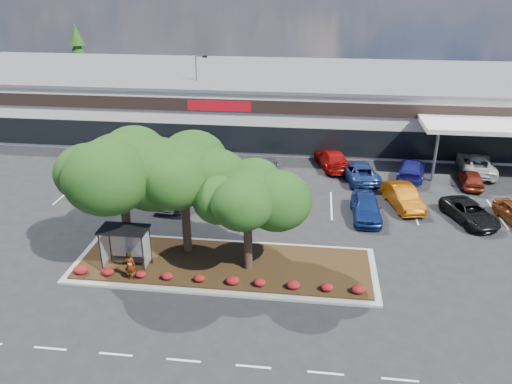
# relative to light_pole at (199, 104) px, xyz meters

# --- Properties ---
(ground) EXTENTS (160.00, 160.00, 0.00)m
(ground) POSITION_rel_light_pole_xyz_m (8.94, -27.98, -3.89)
(ground) COLOR black
(ground) RESTS_ON ground
(retail_store) EXTENTS (80.40, 25.20, 6.25)m
(retail_store) POSITION_rel_light_pole_xyz_m (9.00, 5.93, -0.73)
(retail_store) COLOR white
(retail_store) RESTS_ON ground
(landscape_island) EXTENTS (18.00, 6.00, 0.26)m
(landscape_island) POSITION_rel_light_pole_xyz_m (6.94, -23.98, -3.76)
(landscape_island) COLOR #979792
(landscape_island) RESTS_ON ground
(lane_markings) EXTENTS (33.12, 20.06, 0.01)m
(lane_markings) POSITION_rel_light_pole_xyz_m (8.80, -17.55, -3.88)
(lane_markings) COLOR silver
(lane_markings) RESTS_ON ground
(shrub_row) EXTENTS (17.00, 0.80, 0.50)m
(shrub_row) POSITION_rel_light_pole_xyz_m (6.94, -26.08, -3.38)
(shrub_row) COLOR maroon
(shrub_row) RESTS_ON landscape_island
(bus_shelter) EXTENTS (2.75, 1.55, 2.59)m
(bus_shelter) POSITION_rel_light_pole_xyz_m (1.44, -25.03, -1.58)
(bus_shelter) COLOR black
(bus_shelter) RESTS_ON landscape_island
(island_tree_west) EXTENTS (7.20, 7.20, 7.89)m
(island_tree_west) POSITION_rel_light_pole_xyz_m (0.94, -23.48, 0.32)
(island_tree_west) COLOR #1A380E
(island_tree_west) RESTS_ON landscape_island
(island_tree_mid) EXTENTS (6.60, 6.60, 7.32)m
(island_tree_mid) POSITION_rel_light_pole_xyz_m (4.44, -22.78, 0.03)
(island_tree_mid) COLOR #1A380E
(island_tree_mid) RESTS_ON landscape_island
(island_tree_east) EXTENTS (5.80, 5.80, 6.50)m
(island_tree_east) POSITION_rel_light_pole_xyz_m (8.44, -24.28, -0.38)
(island_tree_east) COLOR #1A380E
(island_tree_east) RESTS_ON landscape_island
(conifer_north_west) EXTENTS (4.40, 4.40, 10.00)m
(conifer_north_west) POSITION_rel_light_pole_xyz_m (-21.06, 18.02, 1.11)
(conifer_north_west) COLOR #1A380E
(conifer_north_west) RESTS_ON ground
(person_waiting) EXTENTS (0.65, 0.45, 1.73)m
(person_waiting) POSITION_rel_light_pole_xyz_m (2.04, -26.28, -2.77)
(person_waiting) COLOR #594C47
(person_waiting) RESTS_ON landscape_island
(light_pole) EXTENTS (1.43, 0.65, 8.84)m
(light_pole) POSITION_rel_light_pole_xyz_m (0.00, 0.00, 0.00)
(light_pole) COLOR #979792
(light_pole) RESTS_ON ground
(car_0) EXTENTS (3.50, 5.84, 1.58)m
(car_0) POSITION_rel_light_pole_xyz_m (-2.01, -12.21, -3.10)
(car_0) COLOR #9AA1A5
(car_0) RESTS_ON ground
(car_1) EXTENTS (2.11, 4.89, 1.57)m
(car_1) POSITION_rel_light_pole_xyz_m (1.49, -15.60, -3.11)
(car_1) COLOR #9DA2A9
(car_1) RESTS_ON ground
(car_2) EXTENTS (2.38, 5.12, 1.45)m
(car_2) POSITION_rel_light_pole_xyz_m (1.92, -15.26, -3.17)
(car_2) COLOR #5C5C64
(car_2) RESTS_ON ground
(car_3) EXTENTS (2.73, 4.19, 1.33)m
(car_3) POSITION_rel_light_pole_xyz_m (8.86, -15.36, -3.23)
(car_3) COLOR #4E4D54
(car_3) RESTS_ON ground
(car_5) EXTENTS (2.10, 4.93, 1.66)m
(car_5) POSITION_rel_light_pole_xyz_m (15.81, -16.26, -3.06)
(car_5) COLOR navy
(car_5) RESTS_ON ground
(car_6) EXTENTS (2.83, 5.17, 1.61)m
(car_6) POSITION_rel_light_pole_xyz_m (18.69, -14.03, -3.08)
(car_6) COLOR #833D03
(car_6) RESTS_ON ground
(car_7) EXTENTS (3.77, 5.40, 1.37)m
(car_7) POSITION_rel_light_pole_xyz_m (23.04, -15.92, -3.21)
(car_7) COLOR black
(car_7) RESTS_ON ground
(car_9) EXTENTS (3.51, 5.58, 1.44)m
(car_9) POSITION_rel_light_pole_xyz_m (-3.26, -9.63, -3.17)
(car_9) COLOR slate
(car_9) RESTS_ON ground
(car_10) EXTENTS (3.84, 6.02, 1.62)m
(car_10) POSITION_rel_light_pole_xyz_m (1.12, -6.92, -3.08)
(car_10) COLOR navy
(car_10) RESTS_ON ground
(car_11) EXTENTS (2.13, 5.14, 1.49)m
(car_11) POSITION_rel_light_pole_xyz_m (7.82, -9.04, -3.15)
(car_11) COLOR #4D4C52
(car_11) RESTS_ON ground
(car_13) EXTENTS (3.57, 5.85, 1.52)m
(car_13) POSITION_rel_light_pole_xyz_m (15.80, -9.03, -3.13)
(car_13) COLOR navy
(car_13) RESTS_ON ground
(car_14) EXTENTS (3.66, 5.98, 1.62)m
(car_14) POSITION_rel_light_pole_xyz_m (13.59, -6.36, -3.08)
(car_14) COLOR #9F0D0A
(car_14) RESTS_ON ground
(car_15) EXTENTS (3.34, 5.62, 1.53)m
(car_15) POSITION_rel_light_pole_xyz_m (20.31, -7.91, -3.13)
(car_15) COLOR navy
(car_15) RESTS_ON ground
(car_16) EXTENTS (1.97, 4.19, 1.39)m
(car_16) POSITION_rel_light_pole_xyz_m (24.81, -9.30, -3.20)
(car_16) COLOR maroon
(car_16) RESTS_ON ground
(car_17) EXTENTS (3.39, 6.26, 1.67)m
(car_17) POSITION_rel_light_pole_xyz_m (26.04, -6.15, -3.06)
(car_17) COLOR silver
(car_17) RESTS_ON ground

